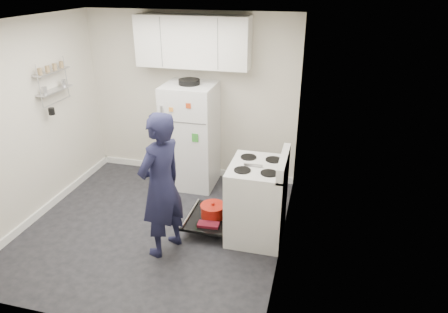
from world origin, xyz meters
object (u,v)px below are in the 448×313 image
(person, at_px, (161,186))
(electric_range, at_px, (256,201))
(open_oven_door, at_px, (211,214))
(refrigerator, at_px, (191,136))

(person, bearing_deg, electric_range, 141.10)
(open_oven_door, relative_size, refrigerator, 0.43)
(electric_range, xyz_separation_m, person, (-0.96, -0.55, 0.37))
(open_oven_door, height_order, refrigerator, refrigerator)
(electric_range, bearing_deg, refrigerator, 136.88)
(electric_range, xyz_separation_m, refrigerator, (-1.17, 1.10, 0.31))
(open_oven_door, bearing_deg, electric_range, -1.17)
(person, bearing_deg, open_oven_door, 166.08)
(open_oven_door, bearing_deg, person, -125.26)
(electric_range, height_order, person, person)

